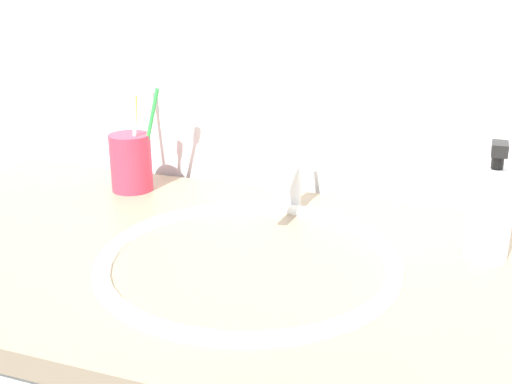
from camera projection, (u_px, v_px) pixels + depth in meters
name	position (u px, v px, depth m)	size (l,w,h in m)	color
tiled_wall_back	(332.00, 3.00, 1.02)	(2.44, 0.04, 2.40)	silver
sink_basin	(249.00, 289.00, 0.85)	(0.42, 0.42, 0.12)	white
faucet	(291.00, 182.00, 0.99)	(0.02, 0.15, 0.11)	silver
toothbrush_cup	(131.00, 162.00, 1.10)	(0.07, 0.07, 0.10)	#D8334C
toothbrush_green	(150.00, 125.00, 1.07)	(0.06, 0.01, 0.21)	green
toothbrush_white	(135.00, 129.00, 1.06)	(0.03, 0.02, 0.19)	white
toothbrush_yellow	(135.00, 120.00, 1.11)	(0.02, 0.07, 0.20)	yellow
soap_dispenser	(491.00, 212.00, 0.82)	(0.06, 0.06, 0.17)	white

